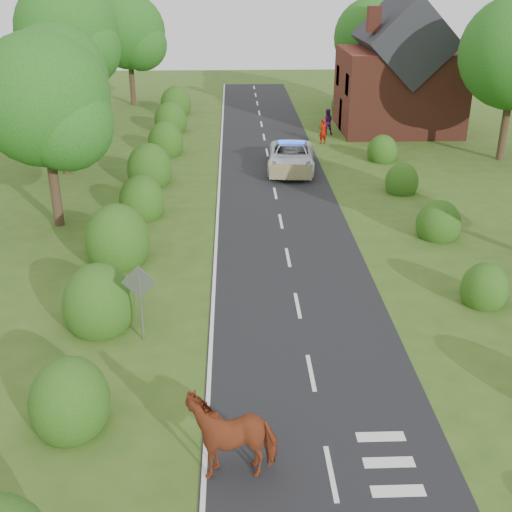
{
  "coord_description": "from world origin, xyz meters",
  "views": [
    {
      "loc": [
        -2.13,
        -15.25,
        10.56
      ],
      "look_at": [
        -1.38,
        5.34,
        1.3
      ],
      "focal_mm": 45.0,
      "sensor_mm": 36.0,
      "label": 1
    }
  ],
  "objects_px": {
    "pedestrian_red": "(323,131)",
    "police_van": "(291,157)",
    "cow": "(232,436)",
    "road_sign": "(140,292)",
    "pedestrian_purple": "(327,122)"
  },
  "relations": [
    {
      "from": "pedestrian_red",
      "to": "pedestrian_purple",
      "type": "relative_size",
      "value": 0.93
    },
    {
      "from": "road_sign",
      "to": "police_van",
      "type": "distance_m",
      "value": 19.27
    },
    {
      "from": "police_van",
      "to": "pedestrian_red",
      "type": "height_order",
      "value": "police_van"
    },
    {
      "from": "cow",
      "to": "pedestrian_purple",
      "type": "height_order",
      "value": "pedestrian_purple"
    },
    {
      "from": "pedestrian_red",
      "to": "road_sign",
      "type": "bearing_deg",
      "value": 43.86
    },
    {
      "from": "cow",
      "to": "pedestrian_red",
      "type": "xyz_separation_m",
      "value": [
        6.02,
        29.75,
        -0.02
      ]
    },
    {
      "from": "police_van",
      "to": "pedestrian_purple",
      "type": "xyz_separation_m",
      "value": [
        3.23,
        8.53,
        0.11
      ]
    },
    {
      "from": "pedestrian_red",
      "to": "police_van",
      "type": "bearing_deg",
      "value": 40.06
    },
    {
      "from": "road_sign",
      "to": "pedestrian_purple",
      "type": "distance_m",
      "value": 28.38
    },
    {
      "from": "pedestrian_red",
      "to": "pedestrian_purple",
      "type": "bearing_deg",
      "value": -129.72
    },
    {
      "from": "road_sign",
      "to": "police_van",
      "type": "relative_size",
      "value": 0.44
    },
    {
      "from": "cow",
      "to": "pedestrian_red",
      "type": "distance_m",
      "value": 30.35
    },
    {
      "from": "road_sign",
      "to": "pedestrian_purple",
      "type": "bearing_deg",
      "value": 70.65
    },
    {
      "from": "road_sign",
      "to": "cow",
      "type": "bearing_deg",
      "value": -63.91
    },
    {
      "from": "road_sign",
      "to": "police_van",
      "type": "height_order",
      "value": "road_sign"
    }
  ]
}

